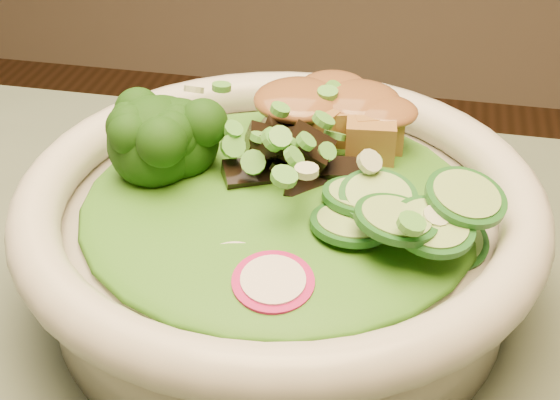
# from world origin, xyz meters

# --- Properties ---
(salad_bowl) EXTENTS (0.29, 0.29, 0.08)m
(salad_bowl) POSITION_xyz_m (0.23, 0.18, 0.79)
(salad_bowl) COLOR beige
(salad_bowl) RESTS_ON dining_table
(lettuce_bed) EXTENTS (0.22, 0.22, 0.03)m
(lettuce_bed) POSITION_xyz_m (0.23, 0.18, 0.81)
(lettuce_bed) COLOR #246014
(lettuce_bed) RESTS_ON salad_bowl
(broccoli_florets) EXTENTS (0.09, 0.08, 0.05)m
(broccoli_florets) POSITION_xyz_m (0.16, 0.19, 0.83)
(broccoli_florets) COLOR black
(broccoli_florets) RESTS_ON salad_bowl
(radish_slices) EXTENTS (0.12, 0.06, 0.02)m
(radish_slices) POSITION_xyz_m (0.22, 0.11, 0.82)
(radish_slices) COLOR #A70C4F
(radish_slices) RESTS_ON salad_bowl
(cucumber_slices) EXTENTS (0.08, 0.08, 0.04)m
(cucumber_slices) POSITION_xyz_m (0.30, 0.17, 0.83)
(cucumber_slices) COLOR #89B565
(cucumber_slices) RESTS_ON salad_bowl
(mushroom_heap) EXTENTS (0.08, 0.08, 0.04)m
(mushroom_heap) POSITION_xyz_m (0.23, 0.19, 0.83)
(mushroom_heap) COLOR black
(mushroom_heap) RESTS_ON salad_bowl
(tofu_cubes) EXTENTS (0.10, 0.07, 0.04)m
(tofu_cubes) POSITION_xyz_m (0.24, 0.25, 0.83)
(tofu_cubes) COLOR #975B32
(tofu_cubes) RESTS_ON salad_bowl
(peanut_sauce) EXTENTS (0.07, 0.06, 0.02)m
(peanut_sauce) POSITION_xyz_m (0.24, 0.25, 0.84)
(peanut_sauce) COLOR brown
(peanut_sauce) RESTS_ON tofu_cubes
(scallion_garnish) EXTENTS (0.20, 0.20, 0.03)m
(scallion_garnish) POSITION_xyz_m (0.23, 0.18, 0.84)
(scallion_garnish) COLOR #4D9D37
(scallion_garnish) RESTS_ON salad_bowl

